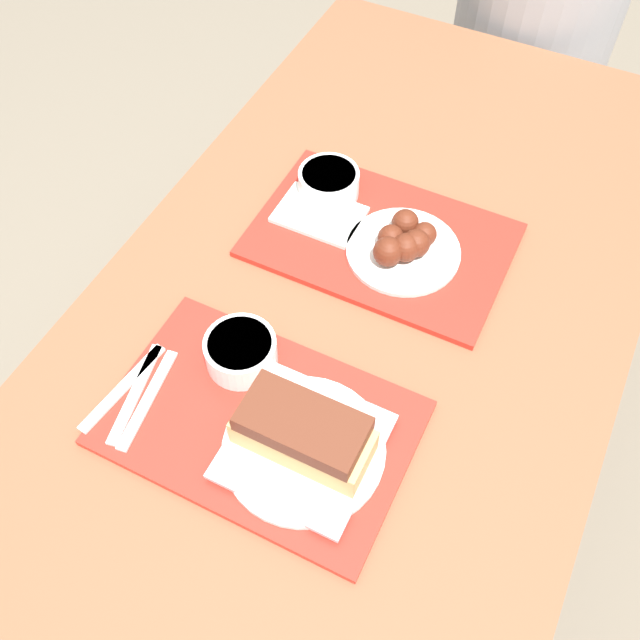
{
  "coord_description": "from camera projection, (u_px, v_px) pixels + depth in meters",
  "views": [
    {
      "loc": [
        0.25,
        -0.53,
        1.67
      ],
      "look_at": [
        -0.03,
        0.03,
        0.79
      ],
      "focal_mm": 40.0,
      "sensor_mm": 36.0,
      "label": 1
    }
  ],
  "objects": [
    {
      "name": "plastic_knife_near",
      "position": [
        148.0,
        399.0,
        1.03
      ],
      "size": [
        0.04,
        0.17,
        0.0
      ],
      "color": "white",
      "rests_on": "tray_near"
    },
    {
      "name": "picnic_bench_far",
      "position": [
        504.0,
        126.0,
        2.0
      ],
      "size": [
        0.79,
        0.28,
        0.42
      ],
      "color": "brown",
      "rests_on": "ground_plane"
    },
    {
      "name": "plastic_fork_near",
      "position": [
        135.0,
        393.0,
        1.03
      ],
      "size": [
        0.05,
        0.17,
        0.0
      ],
      "color": "white",
      "rests_on": "tray_near"
    },
    {
      "name": "wings_plate_far",
      "position": [
        404.0,
        244.0,
        1.18
      ],
      "size": [
        0.19,
        0.19,
        0.06
      ],
      "color": "white",
      "rests_on": "tray_far"
    },
    {
      "name": "napkin_far",
      "position": [
        319.0,
        214.0,
        1.24
      ],
      "size": [
        0.15,
        0.1,
        0.01
      ],
      "color": "white",
      "rests_on": "tray_far"
    },
    {
      "name": "condiment_packet",
      "position": [
        280.0,
        385.0,
        1.04
      ],
      "size": [
        0.04,
        0.03,
        0.01
      ],
      "color": "teal",
      "rests_on": "tray_near"
    },
    {
      "name": "plastic_spoon_near",
      "position": [
        123.0,
        387.0,
        1.04
      ],
      "size": [
        0.04,
        0.17,
        0.0
      ],
      "color": "white",
      "rests_on": "tray_near"
    },
    {
      "name": "brisket_sandwich_plate",
      "position": [
        303.0,
        438.0,
        0.96
      ],
      "size": [
        0.23,
        0.23,
        0.09
      ],
      "color": "white",
      "rests_on": "tray_near"
    },
    {
      "name": "tray_near",
      "position": [
        260.0,
        423.0,
        1.02
      ],
      "size": [
        0.43,
        0.28,
        0.01
      ],
      "color": "red",
      "rests_on": "picnic_table"
    },
    {
      "name": "picnic_table",
      "position": [
        328.0,
        389.0,
        1.16
      ],
      "size": [
        0.83,
        1.85,
        0.75
      ],
      "color": "brown",
      "rests_on": "ground_plane"
    },
    {
      "name": "bowl_coleslaw_near",
      "position": [
        241.0,
        351.0,
        1.05
      ],
      "size": [
        0.11,
        0.11,
        0.05
      ],
      "color": "white",
      "rests_on": "tray_near"
    },
    {
      "name": "tray_far",
      "position": [
        381.0,
        240.0,
        1.22
      ],
      "size": [
        0.43,
        0.28,
        0.01
      ],
      "color": "red",
      "rests_on": "picnic_table"
    },
    {
      "name": "person_seated_across",
      "position": [
        538.0,
        12.0,
        1.72
      ],
      "size": [
        0.39,
        0.39,
        0.69
      ],
      "color": "#9E9EA3",
      "rests_on": "picnic_bench_far"
    },
    {
      "name": "bowl_coleslaw_far",
      "position": [
        329.0,
        182.0,
        1.25
      ],
      "size": [
        0.11,
        0.11,
        0.05
      ],
      "color": "white",
      "rests_on": "tray_far"
    },
    {
      "name": "ground_plane",
      "position": [
        325.0,
        527.0,
        1.7
      ],
      "size": [
        12.0,
        12.0,
        0.0
      ],
      "primitive_type": "plane",
      "color": "#706656"
    }
  ]
}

